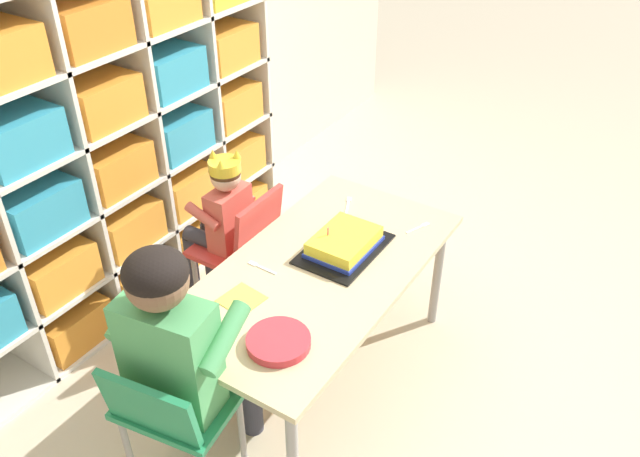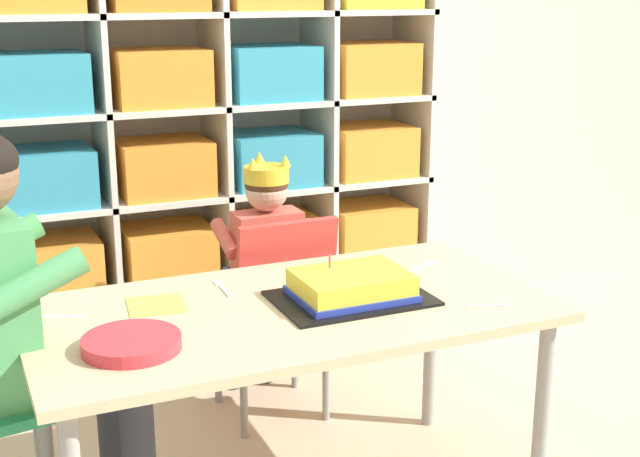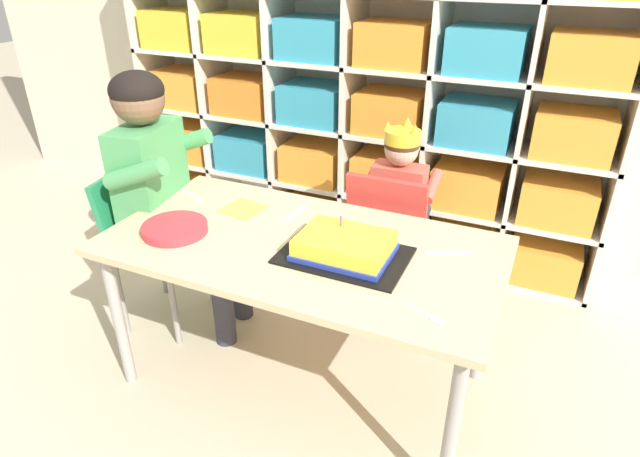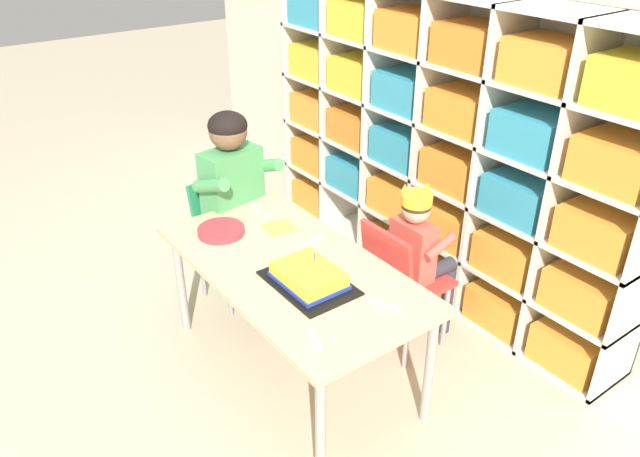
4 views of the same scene
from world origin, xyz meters
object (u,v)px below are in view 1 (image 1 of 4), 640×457
(fork_by_napkin, at_px, (261,267))
(classroom_chair_adult_side, at_px, (171,412))
(fork_at_table_front_edge, at_px, (419,227))
(fork_scattered_mid_table, at_px, (196,335))
(paper_plate_stack, at_px, (278,341))
(activity_table, at_px, (318,280))
(birthday_cake_on_tray, at_px, (344,244))
(adult_helper_seated, at_px, (181,342))
(child_with_crown, at_px, (221,214))
(classroom_chair_blue, at_px, (243,244))
(fork_beside_plate_stack, at_px, (348,204))

(fork_by_napkin, bearing_deg, classroom_chair_adult_side, -79.38)
(fork_at_table_front_edge, height_order, fork_scattered_mid_table, same)
(classroom_chair_adult_side, distance_m, paper_plate_stack, 0.42)
(fork_by_napkin, relative_size, fork_scattered_mid_table, 1.07)
(activity_table, relative_size, birthday_cake_on_tray, 3.30)
(classroom_chair_adult_side, relative_size, fork_by_napkin, 4.96)
(fork_by_napkin, bearing_deg, activity_table, 32.89)
(activity_table, xyz_separation_m, adult_helper_seated, (-0.63, 0.11, 0.13))
(adult_helper_seated, relative_size, birthday_cake_on_tray, 2.71)
(child_with_crown, relative_size, adult_helper_seated, 0.81)
(activity_table, xyz_separation_m, classroom_chair_blue, (0.16, 0.50, -0.12))
(birthday_cake_on_tray, height_order, fork_at_table_front_edge, birthday_cake_on_tray)
(fork_beside_plate_stack, bearing_deg, birthday_cake_on_tray, 3.74)
(paper_plate_stack, bearing_deg, classroom_chair_adult_side, 146.76)
(classroom_chair_adult_side, bearing_deg, activity_table, -106.29)
(adult_helper_seated, relative_size, paper_plate_stack, 4.84)
(birthday_cake_on_tray, bearing_deg, classroom_chair_blue, 90.50)
(classroom_chair_adult_side, relative_size, adult_helper_seated, 0.63)
(child_with_crown, distance_m, birthday_cake_on_tray, 0.64)
(paper_plate_stack, bearing_deg, adult_helper_seated, 133.45)
(fork_beside_plate_stack, bearing_deg, fork_by_napkin, -29.65)
(adult_helper_seated, height_order, fork_beside_plate_stack, adult_helper_seated)
(adult_helper_seated, distance_m, birthday_cake_on_tray, 0.80)
(fork_by_napkin, height_order, fork_at_table_front_edge, same)
(paper_plate_stack, xyz_separation_m, fork_at_table_front_edge, (0.88, -0.10, -0.01))
(activity_table, xyz_separation_m, fork_by_napkin, (-0.11, 0.19, 0.06))
(classroom_chair_adult_side, bearing_deg, fork_at_table_front_edge, -113.16)
(child_with_crown, distance_m, adult_helper_seated, 0.94)
(fork_beside_plate_stack, bearing_deg, activity_table, -7.80)
(activity_table, distance_m, birthday_cake_on_tray, 0.18)
(classroom_chair_blue, bearing_deg, paper_plate_stack, 46.48)
(activity_table, relative_size, fork_at_table_front_edge, 10.67)
(classroom_chair_blue, distance_m, fork_by_napkin, 0.45)
(birthday_cake_on_tray, relative_size, fork_at_table_front_edge, 3.23)
(classroom_chair_blue, bearing_deg, adult_helper_seated, 25.65)
(classroom_chair_adult_side, relative_size, fork_at_table_front_edge, 5.51)
(classroom_chair_adult_side, height_order, birthday_cake_on_tray, birthday_cake_on_tray)
(classroom_chair_blue, height_order, fork_beside_plate_stack, classroom_chair_blue)
(paper_plate_stack, height_order, fork_scattered_mid_table, paper_plate_stack)
(adult_helper_seated, distance_m, fork_at_table_front_edge, 1.15)
(classroom_chair_blue, xyz_separation_m, paper_plate_stack, (-0.57, -0.61, 0.19))
(classroom_chair_adult_side, bearing_deg, fork_by_napkin, -90.32)
(classroom_chair_blue, xyz_separation_m, fork_beside_plate_stack, (0.30, -0.37, 0.18))
(adult_helper_seated, bearing_deg, fork_scattered_mid_table, -79.61)
(paper_plate_stack, relative_size, fork_scattered_mid_table, 1.74)
(child_with_crown, bearing_deg, classroom_chair_blue, 89.96)
(fork_beside_plate_stack, bearing_deg, paper_plate_stack, -8.32)
(paper_plate_stack, height_order, fork_by_napkin, paper_plate_stack)
(classroom_chair_blue, bearing_deg, birthday_cake_on_tray, 90.02)
(child_with_crown, height_order, classroom_chair_adult_side, child_with_crown)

